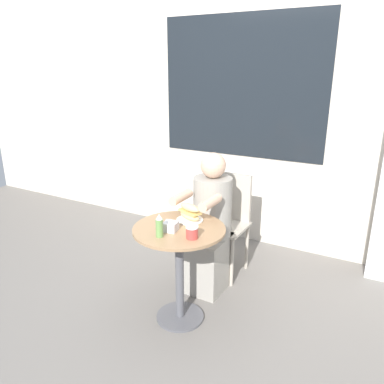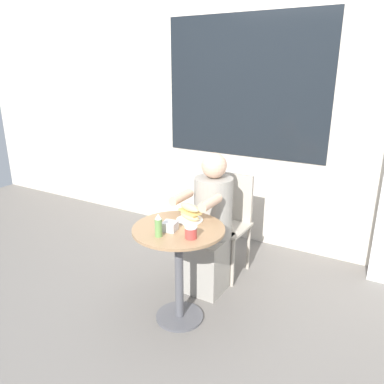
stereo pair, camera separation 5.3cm
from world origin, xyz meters
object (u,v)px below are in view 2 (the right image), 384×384
object	(u,v)px
cafe_table	(179,254)
sandwich_on_plate	(190,213)
drink_cup	(191,232)
condiment_bottle	(158,226)
diner_chair	(229,214)
seated_diner	(211,231)

from	to	relation	value
cafe_table	sandwich_on_plate	size ratio (longest dim) A/B	3.60
cafe_table	drink_cup	size ratio (longest dim) A/B	8.77
cafe_table	condiment_bottle	world-z (taller)	condiment_bottle
diner_chair	drink_cup	bearing A→B (deg)	100.50
cafe_table	sandwich_on_plate	bearing A→B (deg)	89.55
seated_diner	sandwich_on_plate	size ratio (longest dim) A/B	5.68
diner_chair	seated_diner	size ratio (longest dim) A/B	0.77
diner_chair	sandwich_on_plate	world-z (taller)	diner_chair
cafe_table	diner_chair	size ratio (longest dim) A/B	0.82
drink_cup	condiment_bottle	size ratio (longest dim) A/B	0.53
drink_cup	cafe_table	bearing A→B (deg)	147.20
sandwich_on_plate	cafe_table	bearing A→B (deg)	-90.45
cafe_table	drink_cup	distance (m)	0.30
diner_chair	sandwich_on_plate	distance (m)	0.72
drink_cup	diner_chair	bearing A→B (deg)	99.44
sandwich_on_plate	drink_cup	xyz separation A→B (m)	(0.15, -0.25, -0.01)
cafe_table	diner_chair	bearing A→B (deg)	90.03
sandwich_on_plate	drink_cup	size ratio (longest dim) A/B	2.44
seated_diner	condiment_bottle	distance (m)	0.72
cafe_table	sandwich_on_plate	xyz separation A→B (m)	(0.00, 0.15, 0.25)
seated_diner	sandwich_on_plate	world-z (taller)	seated_diner
cafe_table	condiment_bottle	bearing A→B (deg)	-101.84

